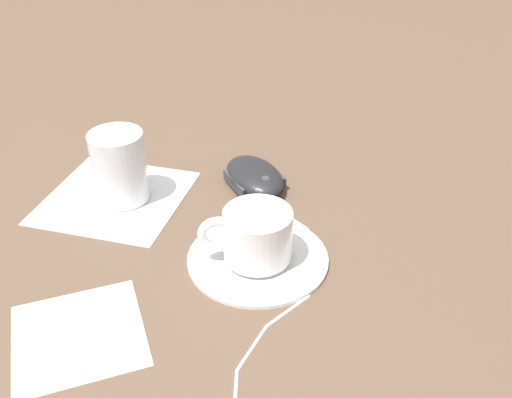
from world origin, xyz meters
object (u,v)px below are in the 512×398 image
at_px(saucer, 258,257).
at_px(coffee_cup, 255,235).
at_px(computer_mouse, 255,176).
at_px(drinking_glass, 119,167).

height_order(saucer, coffee_cup, coffee_cup).
relative_size(saucer, computer_mouse, 1.29).
bearing_deg(computer_mouse, saucer, 83.50).
relative_size(coffee_cup, computer_mouse, 0.84).
bearing_deg(drinking_glass, saucer, 136.33).
xyz_separation_m(coffee_cup, computer_mouse, (-0.02, -0.15, -0.02)).
xyz_separation_m(saucer, drinking_glass, (0.15, -0.14, 0.04)).
xyz_separation_m(computer_mouse, drinking_glass, (0.17, 0.01, 0.03)).
xyz_separation_m(saucer, coffee_cup, (0.00, 0.00, 0.03)).
relative_size(computer_mouse, drinking_glass, 1.33).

